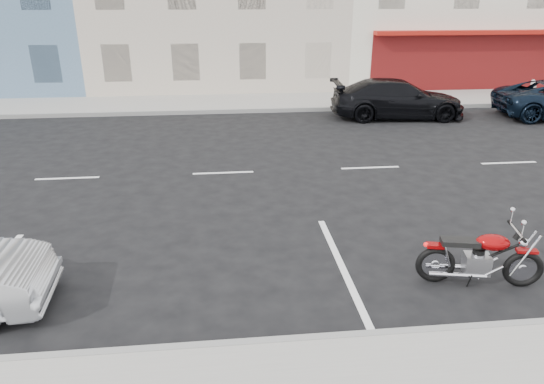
# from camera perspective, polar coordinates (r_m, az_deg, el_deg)

# --- Properties ---
(ground) EXTENTS (120.00, 120.00, 0.00)m
(ground) POSITION_cam_1_polar(r_m,az_deg,el_deg) (13.07, 3.04, 2.57)
(ground) COLOR black
(ground) RESTS_ON ground
(sidewalk_far) EXTENTS (80.00, 3.40, 0.15)m
(sidewalk_far) POSITION_cam_1_polar(r_m,az_deg,el_deg) (21.51, -14.16, 9.96)
(sidewalk_far) COLOR gray
(sidewalk_far) RESTS_ON ground
(curb_far) EXTENTS (80.00, 0.12, 0.16)m
(curb_far) POSITION_cam_1_polar(r_m,az_deg,el_deg) (19.86, -14.78, 8.94)
(curb_far) COLOR gray
(curb_far) RESTS_ON ground
(fire_hydrant) EXTENTS (0.20, 0.20, 0.72)m
(fire_hydrant) POSITION_cam_1_polar(r_m,az_deg,el_deg) (25.23, 28.30, 10.81)
(fire_hydrant) COLOR beige
(fire_hydrant) RESTS_ON sidewalk_far
(motorcycle) EXTENTS (1.97, 0.75, 1.00)m
(motorcycle) POSITION_cam_1_polar(r_m,az_deg,el_deg) (8.74, 27.74, -7.25)
(motorcycle) COLOR black
(motorcycle) RESTS_ON ground
(car_far) EXTENTS (5.15, 2.43, 1.45)m
(car_far) POSITION_cam_1_polar(r_m,az_deg,el_deg) (19.33, 14.52, 10.58)
(car_far) COLOR black
(car_far) RESTS_ON ground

